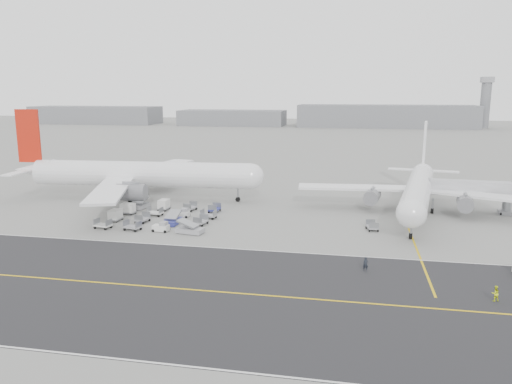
% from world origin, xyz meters
% --- Properties ---
extents(ground, '(700.00, 700.00, 0.00)m').
position_xyz_m(ground, '(0.00, 0.00, 0.00)').
color(ground, gray).
rests_on(ground, ground).
extents(taxiway, '(220.00, 59.00, 0.03)m').
position_xyz_m(taxiway, '(5.02, -17.98, 0.01)').
color(taxiway, '#2B2A2D').
rests_on(taxiway, ground).
extents(horizon_buildings, '(520.00, 28.00, 28.00)m').
position_xyz_m(horizon_buildings, '(30.00, 260.00, 0.00)').
color(horizon_buildings, slate).
rests_on(horizon_buildings, ground).
extents(control_tower, '(7.00, 7.00, 31.25)m').
position_xyz_m(control_tower, '(100.00, 265.00, 16.25)').
color(control_tower, slate).
rests_on(control_tower, ground).
extents(airliner_a, '(54.72, 53.97, 18.87)m').
position_xyz_m(airliner_a, '(-24.54, 27.30, 5.44)').
color(airliner_a, white).
rests_on(airliner_a, ground).
extents(airliner_b, '(45.45, 46.30, 16.07)m').
position_xyz_m(airliner_b, '(32.71, 26.25, 4.64)').
color(airliner_b, white).
rests_on(airliner_b, ground).
extents(jet_bridge, '(16.61, 4.18, 6.23)m').
position_xyz_m(jet_bridge, '(41.93, 28.35, 4.34)').
color(jet_bridge, gray).
rests_on(jet_bridge, ground).
extents(gse_cluster, '(25.86, 25.11, 2.14)m').
position_xyz_m(gse_cluster, '(-12.74, 11.86, 0.00)').
color(gse_cluster, '#9C9CA1').
rests_on(gse_cluster, ground).
extents(stray_dolly, '(2.15, 2.92, 1.62)m').
position_xyz_m(stray_dolly, '(23.92, 11.90, 0.00)').
color(stray_dolly, silver).
rests_on(stray_dolly, ground).
extents(ground_crew_a, '(0.74, 0.54, 1.89)m').
position_xyz_m(ground_crew_a, '(22.44, -7.91, 0.94)').
color(ground_crew_a, black).
rests_on(ground_crew_a, ground).
extents(ground_crew_b, '(1.02, 0.88, 1.79)m').
position_xyz_m(ground_crew_b, '(36.19, -14.67, 0.90)').
color(ground_crew_b, '#D1E21A').
rests_on(ground_crew_b, ground).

